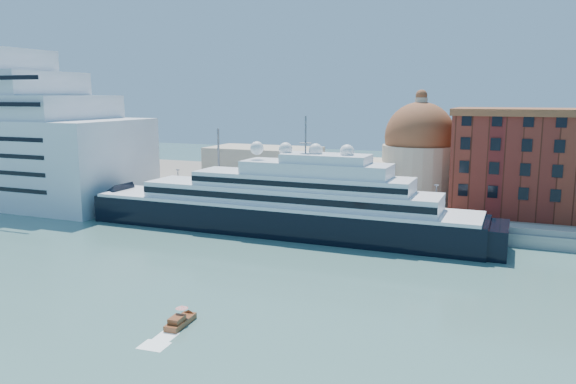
% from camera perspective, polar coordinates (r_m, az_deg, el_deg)
% --- Properties ---
extents(ground, '(400.00, 400.00, 0.00)m').
position_cam_1_polar(ground, '(96.54, -6.15, -7.15)').
color(ground, '#3C6865').
rests_on(ground, ground).
extents(quay, '(180.00, 10.00, 2.50)m').
position_cam_1_polar(quay, '(126.14, 1.23, -2.46)').
color(quay, gray).
rests_on(quay, ground).
extents(land, '(260.00, 72.00, 2.00)m').
position_cam_1_polar(land, '(164.42, 6.40, 0.28)').
color(land, slate).
rests_on(land, ground).
extents(quay_fence, '(180.00, 0.10, 1.20)m').
position_cam_1_polar(quay_fence, '(121.66, 0.47, -2.03)').
color(quay_fence, slate).
rests_on(quay_fence, quay).
extents(superyacht, '(94.10, 13.05, 28.12)m').
position_cam_1_polar(superyacht, '(116.86, -2.37, -1.65)').
color(superyacht, black).
rests_on(superyacht, ground).
extents(service_barge, '(12.09, 4.37, 2.69)m').
position_cam_1_polar(service_barge, '(138.40, -17.27, -2.01)').
color(service_barge, white).
rests_on(service_barge, ground).
extents(water_taxi, '(2.14, 5.39, 2.51)m').
position_cam_1_polar(water_taxi, '(72.23, -10.92, -12.73)').
color(water_taxi, brown).
rests_on(water_taxi, ground).
extents(warehouse, '(43.00, 19.00, 23.25)m').
position_cam_1_polar(warehouse, '(133.93, 25.52, 2.74)').
color(warehouse, maroon).
rests_on(warehouse, land).
extents(church, '(66.00, 18.00, 25.50)m').
position_cam_1_polar(church, '(144.83, 7.01, 2.94)').
color(church, beige).
rests_on(church, land).
extents(lamp_posts, '(120.80, 2.40, 18.00)m').
position_cam_1_polar(lamp_posts, '(128.13, -4.33, 1.61)').
color(lamp_posts, slate).
rests_on(lamp_posts, quay).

